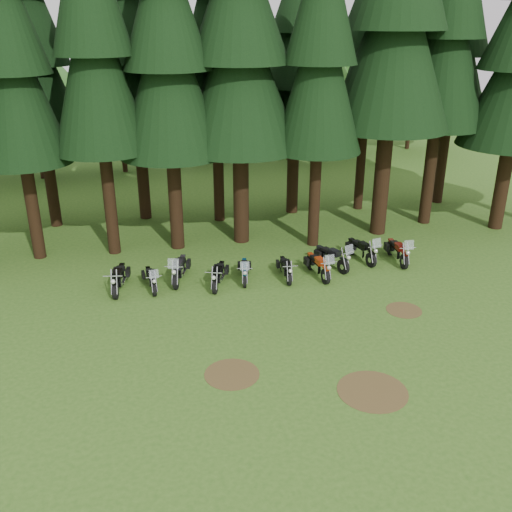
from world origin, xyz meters
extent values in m
plane|color=#325A1A|center=(0.00, 0.00, 0.00)|extent=(120.00, 120.00, 0.00)
cylinder|color=black|center=(-9.78, 9.82, 2.76)|extent=(0.58, 0.58, 5.53)
cone|color=black|center=(-9.78, 9.82, 8.06)|extent=(4.32, 4.32, 6.91)
cylinder|color=black|center=(-6.29, 9.51, 2.99)|extent=(0.58, 0.58, 5.99)
cone|color=black|center=(-6.29, 9.51, 8.73)|extent=(4.32, 4.32, 7.49)
cylinder|color=black|center=(-3.21, 9.40, 2.78)|extent=(0.66, 0.66, 5.57)
cone|color=black|center=(-3.21, 9.40, 8.12)|extent=(4.95, 4.95, 6.96)
cylinder|color=black|center=(0.07, 9.44, 2.85)|extent=(0.77, 0.77, 5.70)
cone|color=black|center=(0.07, 9.44, 8.31)|extent=(5.81, 5.81, 7.12)
cylinder|color=black|center=(3.43, 8.02, 2.85)|extent=(0.55, 0.55, 5.71)
cone|color=black|center=(3.43, 8.02, 8.32)|extent=(4.15, 4.15, 7.14)
cylinder|color=black|center=(7.37, 8.76, 3.31)|extent=(0.80, 0.80, 6.62)
cone|color=black|center=(7.37, 8.76, 9.65)|extent=(5.98, 5.98, 8.27)
cylinder|color=black|center=(10.62, 9.61, 3.17)|extent=(0.64, 0.64, 6.35)
cone|color=black|center=(10.62, 9.61, 9.26)|extent=(4.79, 4.79, 7.93)
cylinder|color=black|center=(13.94, 7.83, 2.71)|extent=(0.72, 0.72, 5.41)
cylinder|color=black|center=(-9.26, 14.35, 2.76)|extent=(0.60, 0.60, 5.53)
cone|color=black|center=(-9.26, 14.35, 8.06)|extent=(4.52, 4.52, 6.91)
cone|color=black|center=(-9.26, 14.35, 11.32)|extent=(3.62, 3.62, 5.83)
cylinder|color=black|center=(-4.38, 14.40, 2.78)|extent=(0.65, 0.65, 5.55)
cone|color=black|center=(-4.38, 14.40, 8.10)|extent=(4.85, 4.85, 6.94)
cone|color=black|center=(-4.38, 14.40, 11.38)|extent=(3.88, 3.88, 5.86)
cylinder|color=black|center=(-0.37, 12.94, 2.76)|extent=(0.58, 0.58, 5.52)
cone|color=black|center=(-0.37, 12.94, 8.05)|extent=(4.35, 4.35, 6.90)
cone|color=black|center=(-0.37, 12.94, 11.31)|extent=(3.48, 3.48, 5.83)
cylinder|color=black|center=(4.04, 13.25, 2.35)|extent=(0.66, 0.66, 4.70)
cone|color=black|center=(4.04, 13.25, 6.85)|extent=(4.94, 4.94, 5.87)
cone|color=black|center=(4.04, 13.25, 9.62)|extent=(3.95, 3.95, 4.96)
cylinder|color=black|center=(8.07, 12.86, 2.78)|extent=(0.53, 0.53, 5.56)
cone|color=black|center=(8.07, 12.86, 8.11)|extent=(3.94, 3.94, 6.95)
cone|color=black|center=(8.07, 12.86, 11.40)|extent=(3.15, 3.15, 5.87)
cylinder|color=black|center=(13.36, 12.79, 2.82)|extent=(0.61, 0.61, 5.65)
cone|color=black|center=(13.36, 12.79, 8.24)|extent=(4.59, 4.59, 7.06)
cylinder|color=black|center=(-10.73, 24.98, 1.40)|extent=(0.36, 0.36, 2.80)
sphere|color=#306226|center=(-10.73, 24.98, 5.13)|extent=(6.53, 6.53, 6.53)
sphere|color=#306226|center=(-9.61, 24.23, 4.48)|extent=(4.67, 4.67, 4.67)
cylinder|color=black|center=(-4.99, 25.31, 1.27)|extent=(0.36, 0.36, 2.55)
sphere|color=#306226|center=(-4.99, 25.31, 4.67)|extent=(5.95, 5.95, 5.95)
sphere|color=#306226|center=(-3.97, 24.63, 4.08)|extent=(4.25, 4.25, 4.25)
cylinder|color=black|center=(1.32, 26.50, 1.23)|extent=(0.36, 0.36, 2.47)
sphere|color=#306226|center=(1.32, 26.50, 4.53)|extent=(5.76, 5.76, 5.76)
sphere|color=#306226|center=(2.30, 25.84, 3.95)|extent=(4.12, 4.12, 4.12)
cylinder|color=black|center=(7.92, 25.96, 1.76)|extent=(0.36, 0.36, 3.52)
sphere|color=#306226|center=(7.92, 25.96, 6.45)|extent=(8.21, 8.21, 8.21)
sphere|color=#306226|center=(9.33, 25.02, 5.63)|extent=(5.87, 5.87, 5.87)
cylinder|color=black|center=(14.54, 27.22, 1.47)|extent=(0.36, 0.36, 2.94)
sphere|color=#306226|center=(14.54, 27.22, 5.39)|extent=(6.86, 6.86, 6.86)
sphere|color=#306226|center=(15.72, 26.43, 4.70)|extent=(4.90, 4.90, 4.90)
cylinder|color=black|center=(19.09, 27.08, 1.76)|extent=(0.36, 0.36, 3.52)
sphere|color=#306226|center=(19.09, 27.08, 6.45)|extent=(8.20, 8.20, 8.20)
sphere|color=#306226|center=(20.49, 26.14, 5.62)|extent=(5.86, 5.86, 5.86)
cylinder|color=#4C3D1E|center=(-3.00, -2.00, 0.01)|extent=(1.80, 1.80, 0.01)
cylinder|color=#4C3D1E|center=(4.50, 0.50, 0.01)|extent=(1.40, 1.40, 0.01)
cylinder|color=#4C3D1E|center=(1.00, -4.00, 0.01)|extent=(2.20, 2.20, 0.01)
cylinder|color=black|center=(-6.41, 4.41, 0.35)|extent=(0.30, 0.72, 0.71)
cylinder|color=black|center=(-6.06, 6.04, 0.35)|extent=(0.30, 0.72, 0.71)
cube|color=silver|center=(-6.22, 5.28, 0.45)|extent=(0.45, 0.80, 0.36)
cube|color=black|center=(-6.27, 5.04, 0.84)|extent=(0.44, 0.64, 0.26)
cube|color=black|center=(-6.17, 5.52, 0.79)|extent=(0.44, 0.64, 0.13)
cylinder|color=black|center=(-4.88, 4.28, 0.30)|extent=(0.17, 0.61, 0.60)
cylinder|color=black|center=(-4.98, 5.68, 0.30)|extent=(0.17, 0.61, 0.60)
cube|color=silver|center=(-4.93, 5.03, 0.38)|extent=(0.30, 0.65, 0.31)
cube|color=black|center=(-4.91, 4.82, 0.71)|extent=(0.31, 0.52, 0.22)
cube|color=black|center=(-4.94, 5.24, 0.67)|extent=(0.31, 0.52, 0.11)
cube|color=silver|center=(-4.86, 4.01, 1.11)|extent=(0.39, 0.14, 0.36)
cylinder|color=black|center=(-3.91, 4.69, 0.36)|extent=(0.37, 0.72, 0.71)
cylinder|color=black|center=(-3.38, 6.27, 0.36)|extent=(0.37, 0.72, 0.71)
cube|color=silver|center=(-3.63, 5.53, 0.45)|extent=(0.53, 0.81, 0.37)
cube|color=#222228|center=(-3.71, 5.30, 0.84)|extent=(0.50, 0.67, 0.26)
cube|color=black|center=(-3.55, 5.77, 0.80)|extent=(0.50, 0.67, 0.13)
cube|color=silver|center=(-4.02, 4.38, 1.32)|extent=(0.47, 0.27, 0.43)
cylinder|color=black|center=(-2.40, 3.85, 0.33)|extent=(0.38, 0.66, 0.66)
cylinder|color=black|center=(-1.82, 5.28, 0.33)|extent=(0.38, 0.66, 0.66)
cube|color=silver|center=(-2.09, 4.61, 0.42)|extent=(0.52, 0.75, 0.34)
cube|color=black|center=(-2.18, 4.40, 0.78)|extent=(0.48, 0.62, 0.24)
cube|color=black|center=(-2.01, 4.82, 0.74)|extent=(0.48, 0.62, 0.12)
cylinder|color=black|center=(-1.06, 4.11, 0.30)|extent=(0.26, 0.62, 0.60)
cylinder|color=black|center=(-0.75, 5.49, 0.30)|extent=(0.26, 0.62, 0.60)
cube|color=silver|center=(-0.90, 4.84, 0.38)|extent=(0.39, 0.68, 0.31)
cube|color=navy|center=(-0.94, 4.64, 0.71)|extent=(0.38, 0.55, 0.22)
cube|color=black|center=(-0.85, 5.05, 0.68)|extent=(0.38, 0.55, 0.11)
cube|color=silver|center=(-1.13, 3.84, 1.12)|extent=(0.40, 0.20, 0.36)
cylinder|color=black|center=(0.81, 3.82, 0.30)|extent=(0.19, 0.62, 0.61)
cylinder|color=black|center=(0.96, 5.24, 0.30)|extent=(0.19, 0.62, 0.61)
cube|color=silver|center=(0.89, 4.58, 0.39)|extent=(0.33, 0.67, 0.31)
cube|color=black|center=(0.87, 4.37, 0.72)|extent=(0.33, 0.53, 0.22)
cube|color=black|center=(0.91, 4.79, 0.68)|extent=(0.33, 0.53, 0.11)
cylinder|color=black|center=(2.38, 3.55, 0.34)|extent=(0.19, 0.69, 0.68)
cylinder|color=black|center=(2.27, 5.15, 0.34)|extent=(0.19, 0.69, 0.68)
cube|color=silver|center=(2.32, 4.40, 0.43)|extent=(0.34, 0.74, 0.35)
cube|color=#C13910|center=(2.33, 4.16, 0.81)|extent=(0.35, 0.59, 0.25)
cube|color=black|center=(2.30, 4.64, 0.77)|extent=(0.35, 0.59, 0.12)
cube|color=silver|center=(2.40, 3.24, 1.26)|extent=(0.44, 0.16, 0.41)
cylinder|color=black|center=(3.52, 4.31, 0.35)|extent=(0.37, 0.70, 0.69)
cylinder|color=black|center=(2.98, 5.84, 0.35)|extent=(0.37, 0.70, 0.69)
cube|color=silver|center=(3.23, 5.12, 0.44)|extent=(0.52, 0.79, 0.36)
cube|color=black|center=(3.31, 4.90, 0.82)|extent=(0.49, 0.65, 0.25)
cube|color=black|center=(3.15, 5.35, 0.78)|extent=(0.49, 0.65, 0.13)
cube|color=silver|center=(3.62, 4.01, 1.28)|extent=(0.46, 0.27, 0.41)
cylinder|color=black|center=(5.04, 4.68, 0.35)|extent=(0.26, 0.72, 0.70)
cylinder|color=black|center=(4.79, 6.31, 0.35)|extent=(0.26, 0.72, 0.70)
cube|color=silver|center=(4.91, 5.55, 0.45)|extent=(0.41, 0.78, 0.36)
cube|color=black|center=(4.95, 5.31, 0.83)|extent=(0.41, 0.63, 0.26)
cube|color=black|center=(4.87, 5.79, 0.79)|extent=(0.41, 0.63, 0.13)
cube|color=silver|center=(5.09, 4.37, 1.30)|extent=(0.46, 0.20, 0.42)
cylinder|color=black|center=(6.41, 4.11, 0.35)|extent=(0.22, 0.71, 0.70)
cylinder|color=black|center=(6.58, 5.76, 0.35)|extent=(0.22, 0.71, 0.70)
cube|color=silver|center=(6.50, 4.99, 0.45)|extent=(0.37, 0.77, 0.36)
cube|color=#600E0B|center=(6.48, 4.74, 0.83)|extent=(0.38, 0.61, 0.26)
cube|color=black|center=(6.53, 5.23, 0.79)|extent=(0.38, 0.61, 0.13)
cube|color=silver|center=(6.38, 3.80, 1.30)|extent=(0.46, 0.18, 0.42)
camera|label=1|loc=(-6.21, -17.15, 10.71)|focal=40.00mm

